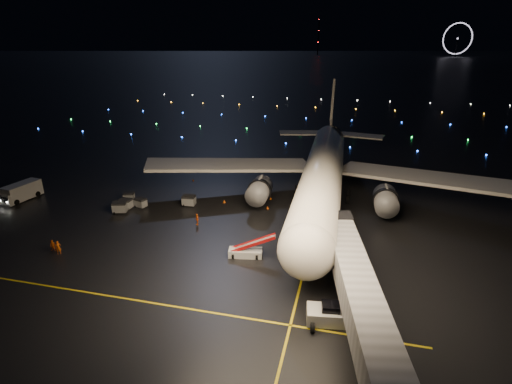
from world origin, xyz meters
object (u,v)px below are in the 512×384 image
(airliner, at_px, (325,147))
(crew_a, at_px, (58,248))
(crew_c, at_px, (197,219))
(baggage_cart_4, at_px, (129,197))
(service_truck, at_px, (22,191))
(baggage_cart_3, at_px, (120,207))
(baggage_cart_0, at_px, (189,201))
(pushback_tug, at_px, (330,313))
(belt_loader, at_px, (245,246))
(baggage_cart_1, at_px, (141,203))
(crew_b, at_px, (53,246))
(baggage_cart_2, at_px, (126,204))

(airliner, xyz_separation_m, crew_a, (-31.47, -28.96, -8.06))
(crew_c, bearing_deg, baggage_cart_4, -151.87)
(airliner, relative_size, service_truck, 7.93)
(baggage_cart_3, bearing_deg, airliner, 8.81)
(airliner, height_order, crew_a, airliner)
(baggage_cart_0, height_order, baggage_cart_3, baggage_cart_3)
(service_truck, bearing_deg, baggage_cart_3, 4.87)
(baggage_cart_0, bearing_deg, baggage_cart_3, -155.54)
(baggage_cart_0, xyz_separation_m, baggage_cart_3, (-9.67, -5.37, 0.02))
(pushback_tug, height_order, baggage_cart_3, pushback_tug)
(belt_loader, bearing_deg, crew_c, 132.63)
(pushback_tug, height_order, crew_a, pushback_tug)
(baggage_cart_1, height_order, baggage_cart_3, baggage_cart_3)
(airliner, distance_m, crew_c, 25.15)
(belt_loader, xyz_separation_m, baggage_cart_0, (-13.61, 13.88, -0.63))
(crew_b, xyz_separation_m, baggage_cart_3, (1.69, 13.32, 0.11))
(crew_c, bearing_deg, baggage_cart_0, 172.14)
(crew_a, distance_m, baggage_cart_3, 13.81)
(airliner, relative_size, baggage_cart_2, 31.81)
(service_truck, height_order, crew_b, service_truck)
(belt_loader, height_order, baggage_cart_2, belt_loader)
(service_truck, distance_m, baggage_cart_3, 19.67)
(pushback_tug, relative_size, crew_c, 2.55)
(baggage_cart_0, distance_m, baggage_cart_4, 10.93)
(crew_b, bearing_deg, belt_loader, 3.66)
(belt_loader, relative_size, baggage_cart_0, 2.99)
(crew_b, distance_m, baggage_cart_4, 18.25)
(pushback_tug, distance_m, crew_b, 36.89)
(baggage_cart_3, bearing_deg, crew_b, -114.45)
(service_truck, height_order, crew_c, service_truck)
(baggage_cart_3, bearing_deg, crew_a, -108.99)
(crew_b, bearing_deg, crew_c, 30.88)
(crew_c, distance_m, baggage_cart_3, 13.80)
(service_truck, xyz_separation_m, crew_a, (19.20, -14.95, -0.55))
(belt_loader, bearing_deg, service_truck, 157.41)
(airliner, distance_m, baggage_cart_0, 24.86)
(pushback_tug, bearing_deg, belt_loader, 129.55)
(crew_b, bearing_deg, pushback_tug, -16.06)
(baggage_cart_1, height_order, baggage_cart_4, baggage_cart_1)
(crew_c, bearing_deg, baggage_cart_3, -134.66)
(pushback_tug, distance_m, baggage_cart_3, 39.60)
(service_truck, distance_m, crew_b, 23.06)
(crew_b, bearing_deg, baggage_cart_0, 51.46)
(baggage_cart_3, bearing_deg, baggage_cart_4, 87.05)
(baggage_cart_2, bearing_deg, crew_a, -89.89)
(belt_loader, relative_size, crew_c, 3.55)
(baggage_cart_0, bearing_deg, baggage_cart_4, 177.77)
(belt_loader, height_order, baggage_cart_3, belt_loader)
(baggage_cart_2, bearing_deg, baggage_cart_3, -88.89)
(crew_a, relative_size, crew_c, 1.05)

